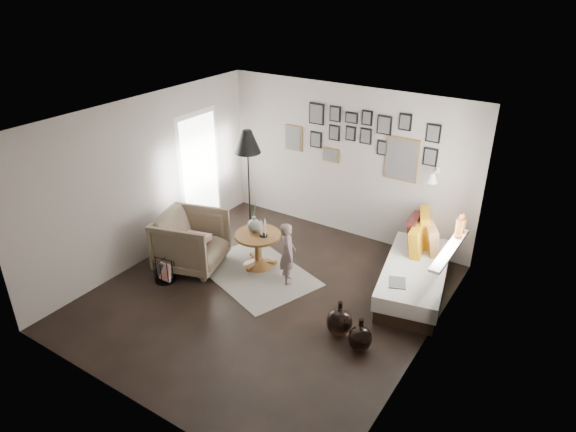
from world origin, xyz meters
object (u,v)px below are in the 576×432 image
Objects in this scene: vase at (254,223)px; child at (288,253)px; magazine_basket at (164,270)px; demijohn_small at (360,338)px; daybed at (417,272)px; armchair at (191,241)px; floor_lamp at (247,146)px; demijohn_large at (339,322)px; pedestal_table at (258,251)px.

vase reaches higher than child.
demijohn_small reaches higher than magazine_basket.
child is (-1.68, -0.86, 0.20)m from daybed.
daybed is at bearing 86.38° from demijohn_small.
magazine_basket is at bearing 156.77° from armchair.
vase is at bearing -48.93° from floor_lamp.
magazine_basket is (-3.25, -1.84, -0.11)m from daybed.
demijohn_large is (2.73, -0.24, -0.25)m from armchair.
armchair is 2.75m from demijohn_large.
floor_lamp is at bearing 167.09° from daybed.
pedestal_table is 0.69m from child.
daybed reaches higher than pedestal_table.
daybed is 2.15× the size of armchair.
magazine_basket is 3.15m from demijohn_small.
pedestal_table is 1.74m from floor_lamp.
demijohn_small is (2.95, -1.70, -1.46)m from floor_lamp.
demijohn_small is at bearing -29.93° from floor_lamp.
armchair is at bearing -146.95° from pedestal_table.
child is (0.72, -0.16, -0.23)m from vase.
daybed is 2.12× the size of child.
magazine_basket is at bearing -162.45° from daybed.
armchair is 1.80m from floor_lamp.
floor_lamp is at bearing 148.74° from demijohn_large.
armchair is (-0.87, -0.56, 0.18)m from pedestal_table.
demijohn_large is at bearing -118.55° from daybed.
demijohn_large is at bearing 6.40° from magazine_basket.
pedestal_table is 1.46m from magazine_basket.
demijohn_large is at bearing -157.79° from child.
pedestal_table reaches higher than demijohn_large.
daybed is at bearing -0.92° from floor_lamp.
child reaches higher than demijohn_large.
armchair is at bearing -169.93° from daybed.
vase is 0.52× the size of child.
floor_lamp is 1.93× the size of child.
child is at bearing -12.28° from vase.
vase is 0.25× the size of daybed.
vase is 1.35m from floor_lamp.
pedestal_table is 0.73× the size of child.
vase is 1.38× the size of magazine_basket.
magazine_basket is (-0.93, -1.12, -0.08)m from pedestal_table.
daybed is at bearing 16.40° from vase.
armchair reaches higher than demijohn_small.
floor_lamp reaches higher than vase.
armchair is (-3.18, -1.29, 0.15)m from daybed.
floor_lamp is 3.36m from demijohn_large.
daybed is 4.11× the size of demijohn_large.
armchair reaches higher than pedestal_table.
vase is at bearing 157.02° from demijohn_large.
vase reaches higher than daybed.
demijohn_large is (2.79, 0.31, 0.01)m from magazine_basket.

